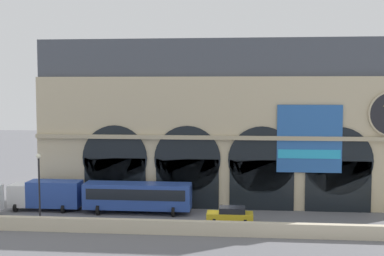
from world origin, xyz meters
TOP-DOWN VIEW (x-y plane):
  - ground_plane at (0.00, 0.00)m, footprint 200.00×200.00m
  - quay_parapet_wall at (0.00, -4.75)m, footprint 90.00×0.70m
  - station_building at (0.04, 7.51)m, footprint 40.82×5.43m
  - box_truck_west at (-18.59, 2.78)m, footprint 7.50×2.91m
  - bus_midwest at (-8.80, 2.45)m, footprint 11.00×3.25m
  - car_center at (0.79, -0.49)m, footprint 4.40×2.22m
  - street_lamp_quayside at (-16.59, -3.95)m, footprint 0.44×0.44m

SIDE VIEW (x-z plane):
  - ground_plane at x=0.00m, z-range 0.00..0.00m
  - quay_parapet_wall at x=0.00m, z-range 0.00..1.24m
  - car_center at x=0.79m, z-range 0.03..1.58m
  - box_truck_west at x=-18.59m, z-range 0.14..3.26m
  - bus_midwest at x=-8.80m, z-range 0.23..3.33m
  - street_lamp_quayside at x=-16.59m, z-range 0.96..7.86m
  - station_building at x=0.04m, z-range -0.28..17.81m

